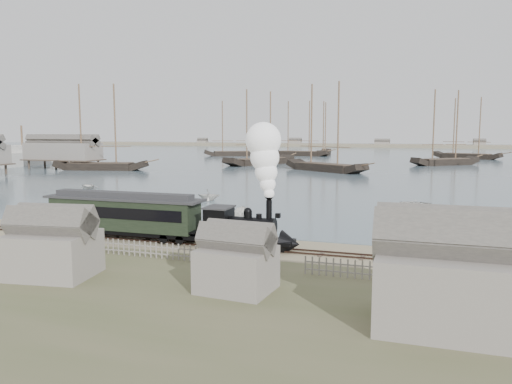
% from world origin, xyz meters
% --- Properties ---
extents(ground, '(600.00, 600.00, 0.00)m').
position_xyz_m(ground, '(0.00, 0.00, 0.00)').
color(ground, tan).
rests_on(ground, ground).
extents(harbor_water, '(600.00, 336.00, 0.06)m').
position_xyz_m(harbor_water, '(0.00, 170.00, 0.03)').
color(harbor_water, '#4A5E6A').
rests_on(harbor_water, ground).
extents(rail_track, '(120.00, 1.80, 0.16)m').
position_xyz_m(rail_track, '(0.00, -2.00, 0.04)').
color(rail_track, '#32221B').
rests_on(rail_track, ground).
extents(picket_fence_west, '(19.00, 0.10, 1.20)m').
position_xyz_m(picket_fence_west, '(-6.50, -7.00, 0.00)').
color(picket_fence_west, gray).
rests_on(picket_fence_west, ground).
extents(picket_fence_east, '(15.00, 0.10, 1.20)m').
position_xyz_m(picket_fence_east, '(12.50, -7.50, 0.00)').
color(picket_fence_east, gray).
rests_on(picket_fence_east, ground).
extents(shed_left, '(5.00, 4.00, 4.10)m').
position_xyz_m(shed_left, '(-10.00, -13.00, 0.00)').
color(shed_left, gray).
rests_on(shed_left, ground).
extents(shed_mid, '(4.00, 3.50, 3.60)m').
position_xyz_m(shed_mid, '(2.00, -12.00, 0.00)').
color(shed_mid, gray).
rests_on(shed_mid, ground).
extents(shed_right, '(6.00, 5.00, 5.10)m').
position_xyz_m(shed_right, '(13.00, -14.00, 0.00)').
color(shed_right, gray).
rests_on(shed_right, ground).
extents(far_spit, '(500.00, 20.00, 1.80)m').
position_xyz_m(far_spit, '(0.00, 250.00, 0.00)').
color(far_spit, gray).
rests_on(far_spit, ground).
extents(locomotive, '(7.59, 2.83, 9.46)m').
position_xyz_m(locomotive, '(0.12, -2.00, 4.36)').
color(locomotive, black).
rests_on(locomotive, ground).
extents(passenger_coach, '(14.30, 2.76, 3.47)m').
position_xyz_m(passenger_coach, '(-12.05, -2.00, 2.19)').
color(passenger_coach, black).
rests_on(passenger_coach, ground).
extents(beached_dinghy, '(3.30, 4.19, 0.79)m').
position_xyz_m(beached_dinghy, '(-6.62, 0.48, 0.39)').
color(beached_dinghy, silver).
rests_on(beached_dinghy, ground).
extents(rowboat_0, '(4.92, 4.79, 0.83)m').
position_xyz_m(rowboat_0, '(-27.12, 14.16, 0.48)').
color(rowboat_0, silver).
rests_on(rowboat_0, harbor_water).
extents(rowboat_1, '(2.95, 3.27, 1.50)m').
position_xyz_m(rowboat_1, '(-14.56, 21.45, 0.81)').
color(rowboat_1, silver).
rests_on(rowboat_1, harbor_water).
extents(rowboat_2, '(4.00, 1.77, 1.51)m').
position_xyz_m(rowboat_2, '(-5.05, 7.16, 0.81)').
color(rowboat_2, silver).
rests_on(rowboat_2, harbor_water).
extents(rowboat_3, '(2.88, 3.86, 0.76)m').
position_xyz_m(rowboat_3, '(11.30, 24.52, 0.44)').
color(rowboat_3, silver).
rests_on(rowboat_3, harbor_water).
extents(rowboat_6, '(4.23, 4.41, 0.74)m').
position_xyz_m(rowboat_6, '(-38.59, 28.35, 0.43)').
color(rowboat_6, silver).
rests_on(rowboat_6, harbor_water).
extents(schooner_0, '(22.27, 9.51, 20.00)m').
position_xyz_m(schooner_0, '(-59.41, 60.73, 10.06)').
color(schooner_0, black).
rests_on(schooner_0, harbor_water).
extents(schooner_1, '(15.28, 23.67, 20.00)m').
position_xyz_m(schooner_1, '(-30.05, 90.71, 10.06)').
color(schooner_1, black).
rests_on(schooner_1, harbor_water).
extents(schooner_2, '(21.08, 16.74, 20.00)m').
position_xyz_m(schooner_2, '(-9.07, 74.08, 10.06)').
color(schooner_2, black).
rests_on(schooner_2, harbor_water).
extents(schooner_3, '(18.30, 15.99, 20.00)m').
position_xyz_m(schooner_3, '(17.56, 104.11, 10.06)').
color(schooner_3, black).
rests_on(schooner_3, harbor_water).
extents(schooner_6, '(22.77, 15.60, 20.00)m').
position_xyz_m(schooner_6, '(-52.81, 132.24, 10.06)').
color(schooner_6, black).
rests_on(schooner_6, harbor_water).
extents(schooner_7, '(5.95, 19.04, 20.00)m').
position_xyz_m(schooner_7, '(-23.20, 147.19, 10.06)').
color(schooner_7, black).
rests_on(schooner_7, harbor_water).
extents(schooner_8, '(21.46, 13.37, 20.00)m').
position_xyz_m(schooner_8, '(25.51, 138.99, 10.06)').
color(schooner_8, black).
rests_on(schooner_8, harbor_water).
extents(schooner_10, '(21.50, 6.70, 20.00)m').
position_xyz_m(schooner_10, '(-31.00, 140.23, 10.06)').
color(schooner_10, black).
rests_on(schooner_10, harbor_water).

